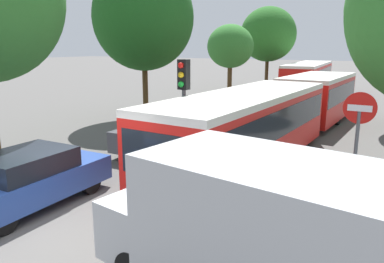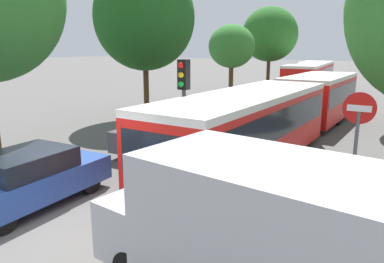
% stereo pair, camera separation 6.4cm
% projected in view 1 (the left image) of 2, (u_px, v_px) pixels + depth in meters
% --- Properties ---
extents(ground_plane, '(200.00, 200.00, 0.00)m').
position_uv_depth(ground_plane, '(65.00, 231.00, 7.84)').
color(ground_plane, '#565451').
extents(articulated_bus, '(3.03, 16.10, 2.38)m').
position_uv_depth(articulated_bus, '(283.00, 109.00, 14.61)').
color(articulated_bus, red).
rests_on(articulated_bus, ground).
extents(city_bus_rear, '(3.37, 11.33, 2.40)m').
position_uv_depth(city_bus_rear, '(308.00, 75.00, 31.34)').
color(city_bus_rear, red).
rests_on(city_bus_rear, ground).
extents(queued_car_blue, '(1.80, 3.98, 1.36)m').
position_uv_depth(queued_car_blue, '(29.00, 179.00, 8.95)').
color(queued_car_blue, '#284799').
rests_on(queued_car_blue, ground).
extents(queued_car_graphite, '(2.03, 4.51, 1.55)m').
position_uv_depth(queued_car_graphite, '(166.00, 129.00, 13.91)').
color(queued_car_graphite, '#47474C').
rests_on(queued_car_graphite, ground).
extents(queued_car_red, '(1.92, 4.25, 1.46)m').
position_uv_depth(queued_car_red, '(235.00, 107.00, 19.13)').
color(queued_car_red, '#B21E19').
rests_on(queued_car_red, ground).
extents(white_van, '(5.21, 2.60, 2.31)m').
position_uv_depth(white_van, '(272.00, 235.00, 5.15)').
color(white_van, '#B7BABF').
rests_on(white_van, ground).
extents(traffic_light, '(0.33, 0.37, 3.40)m').
position_uv_depth(traffic_light, '(183.00, 90.00, 11.33)').
color(traffic_light, '#56595E').
rests_on(traffic_light, ground).
extents(no_entry_sign, '(0.70, 0.08, 2.82)m').
position_uv_depth(no_entry_sign, '(357.00, 134.00, 8.28)').
color(no_entry_sign, '#56595E').
rests_on(no_entry_sign, ground).
extents(tree_left_mid, '(5.07, 5.07, 7.85)m').
position_uv_depth(tree_left_mid, '(143.00, 17.00, 18.75)').
color(tree_left_mid, '#51381E').
rests_on(tree_left_mid, ground).
extents(tree_left_far, '(3.37, 3.37, 5.34)m').
position_uv_depth(tree_left_far, '(230.00, 46.00, 27.19)').
color(tree_left_far, '#51381E').
rests_on(tree_left_far, ground).
extents(tree_left_distant, '(4.83, 4.83, 7.14)m').
position_uv_depth(tree_left_distant, '(268.00, 34.00, 32.69)').
color(tree_left_distant, '#51381E').
rests_on(tree_left_distant, ground).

